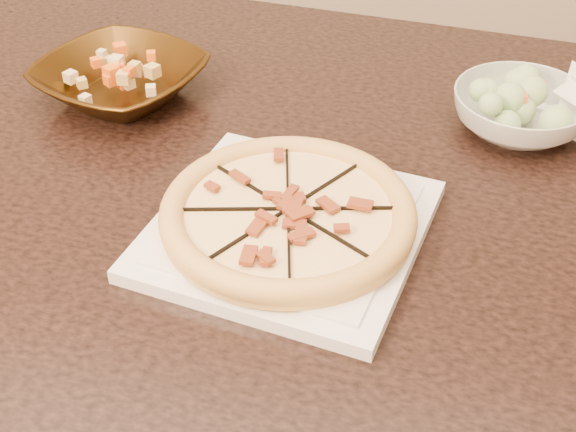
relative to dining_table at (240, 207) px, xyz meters
name	(u,v)px	position (x,y,z in m)	size (l,w,h in m)	color
dining_table	(240,207)	(0.00, 0.00, 0.00)	(1.65, 1.18, 0.75)	black
plate	(288,229)	(0.10, -0.16, 0.10)	(0.37, 0.37, 0.02)	white
pizza	(288,213)	(0.10, -0.16, 0.12)	(0.30, 0.30, 0.03)	#DFA855
bronze_bowl	(121,80)	(-0.21, 0.12, 0.12)	(0.24, 0.24, 0.06)	#3F280D
mixed_dish	(117,55)	(-0.21, 0.12, 0.16)	(0.12, 0.12, 0.03)	beige
salad_bowl	(520,112)	(0.38, 0.13, 0.12)	(0.19, 0.19, 0.06)	silver
salad	(526,82)	(0.38, 0.13, 0.17)	(0.10, 0.10, 0.04)	#AACB90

